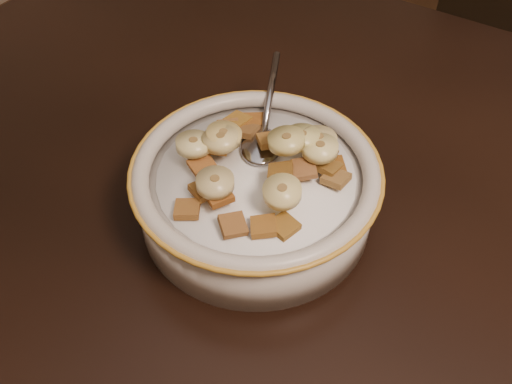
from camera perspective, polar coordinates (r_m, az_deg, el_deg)
The scene contains 35 objects.
table at distance 0.51m, azimuth 19.32°, elevation -13.58°, with size 1.40×0.90×0.04m, color black.
cereal_bowl at distance 0.51m, azimuth 0.00°, elevation -0.38°, with size 0.21×0.21×0.05m, color beige.
milk at distance 0.49m, azimuth 0.00°, elevation 1.58°, with size 0.17×0.17×0.00m, color white.
spoon at distance 0.51m, azimuth 0.52°, elevation 4.57°, with size 0.04×0.05×0.01m, color gray.
cereal_square_0 at distance 0.51m, azimuth -4.03°, elevation 5.06°, with size 0.02×0.02×0.01m, color brown.
cereal_square_1 at distance 0.51m, azimuth 6.42°, elevation 4.15°, with size 0.02×0.02×0.01m, color brown.
cereal_square_2 at distance 0.45m, azimuth -2.32°, elevation -3.32°, with size 0.02×0.02×0.01m, color brown.
cereal_square_3 at distance 0.50m, azimuth 7.71°, elevation 2.55°, with size 0.02×0.02×0.01m, color brown.
cereal_square_4 at distance 0.54m, azimuth -1.81°, elevation 7.16°, with size 0.02×0.02×0.01m, color #9C6A21.
cereal_square_5 at distance 0.48m, azimuth 4.83°, elevation 2.33°, with size 0.02×0.02×0.01m, color brown.
cereal_square_6 at distance 0.50m, azimuth 1.38°, elevation 5.19°, with size 0.02×0.02×0.01m, color #8E5B20.
cereal_square_7 at distance 0.46m, azimuth -6.91°, elevation -1.71°, with size 0.02×0.02×0.01m, color brown.
cereal_square_8 at distance 0.47m, azimuth 2.46°, elevation 2.07°, with size 0.02×0.02×0.01m, color brown.
cereal_square_9 at distance 0.52m, azimuth -1.00°, elevation 6.15°, with size 0.02×0.02×0.01m, color brown.
cereal_square_10 at distance 0.54m, azimuth -0.23°, elevation 7.12°, with size 0.02×0.02×0.01m, color #9B5419.
cereal_square_11 at distance 0.52m, azimuth -5.93°, elevation 4.83°, with size 0.02×0.02×0.01m, color brown.
cereal_square_12 at distance 0.50m, azimuth -4.07°, elevation 4.70°, with size 0.02×0.02×0.01m, color olive.
cereal_square_13 at distance 0.49m, azimuth 8.00°, elevation 1.37°, with size 0.02×0.02×0.01m, color olive.
cereal_square_14 at distance 0.49m, azimuth -5.39°, elevation 2.68°, with size 0.02×0.02×0.01m, color #9B591F.
cereal_square_15 at distance 0.45m, azimuth 0.76°, elevation -3.45°, with size 0.02×0.02×0.01m, color #905318.
cereal_square_16 at distance 0.45m, azimuth 2.81°, elevation -3.41°, with size 0.02×0.02×0.01m, color brown.
cereal_square_17 at distance 0.47m, azimuth -5.21°, elevation 0.22°, with size 0.02×0.02×0.01m, color brown.
cereal_square_18 at distance 0.46m, azimuth -3.74°, elevation -0.33°, with size 0.02×0.02×0.01m, color brown.
cereal_square_19 at distance 0.53m, azimuth -2.75°, elevation 6.31°, with size 0.02×0.02×0.01m, color olive.
cereal_square_20 at distance 0.49m, azimuth 7.21°, elevation 2.56°, with size 0.02×0.02×0.01m, color brown.
cereal_square_21 at distance 0.51m, azimuth 6.84°, elevation 4.55°, with size 0.02×0.02×0.01m, color brown.
banana_slice_0 at distance 0.49m, azimuth -3.24°, elevation 5.63°, with size 0.03×0.03×0.01m, color tan.
banana_slice_1 at distance 0.49m, azimuth 4.62°, elevation 5.46°, with size 0.03×0.03×0.01m, color #D9CF80.
banana_slice_2 at distance 0.48m, azimuth 3.05°, elevation 5.17°, with size 0.03×0.03×0.01m, color #DECF7F.
banana_slice_3 at distance 0.49m, azimuth -3.54°, elevation 5.27°, with size 0.03×0.03×0.01m, color #ECE294.
banana_slice_4 at distance 0.45m, azimuth 2.63°, elevation 0.01°, with size 0.03×0.03×0.01m, color #D4C389.
banana_slice_5 at distance 0.49m, azimuth 6.30°, elevation 5.14°, with size 0.03×0.03×0.01m, color beige.
banana_slice_6 at distance 0.46m, azimuth -4.11°, elevation 0.95°, with size 0.03×0.03×0.01m, color #CAC085.
banana_slice_7 at distance 0.49m, azimuth -6.25°, elevation 4.80°, with size 0.03×0.03×0.01m, color #ECDE89.
banana_slice_8 at distance 0.48m, azimuth 6.41°, elevation 4.37°, with size 0.03×0.03×0.01m, color #F6EBA4.
Camera 1 is at (-0.01, -0.28, 1.15)m, focal length 40.00 mm.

